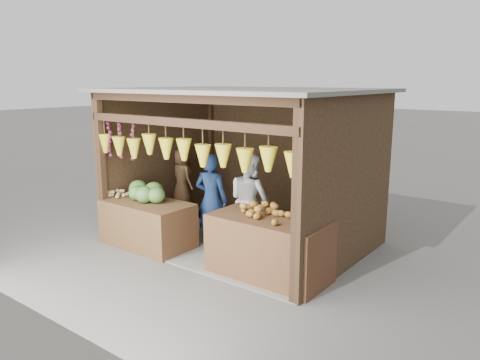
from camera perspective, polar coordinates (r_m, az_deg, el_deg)
name	(u,v)px	position (r m, az deg, el deg)	size (l,w,h in m)	color
ground	(242,241)	(8.34, 0.24, -7.49)	(80.00, 80.00, 0.00)	#514F49
stall_structure	(239,148)	(7.92, -0.13, 3.90)	(4.30, 3.30, 2.66)	slate
back_shelf	(331,188)	(8.62, 11.03, -1.02)	(1.25, 0.32, 1.32)	#382314
counter_left	(148,224)	(8.19, -11.20, -5.25)	(1.59, 0.85, 0.77)	#4F301A
counter_right	(268,247)	(6.79, 3.49, -8.21)	(1.73, 0.85, 0.88)	#462717
stool	(183,214)	(9.47, -6.97, -4.10)	(0.36, 0.36, 0.33)	black
man_standing	(211,200)	(8.01, -3.54, -2.40)	(0.58, 0.38, 1.59)	#132548
woman_standing	(250,200)	(7.89, 1.22, -2.44)	(0.79, 0.62, 1.63)	silver
vendor_seated	(182,178)	(9.30, -7.09, 0.29)	(0.56, 0.36, 1.15)	#503620
melon_pile	(147,191)	(8.14, -11.26, -1.36)	(1.00, 0.50, 0.32)	#205215
tanfruit_pile	(118,193)	(8.54, -14.62, -1.55)	(0.34, 0.40, 0.13)	#9C8448
mango_pile	(274,211)	(6.59, 4.15, -3.81)	(1.40, 0.64, 0.22)	#AB3816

